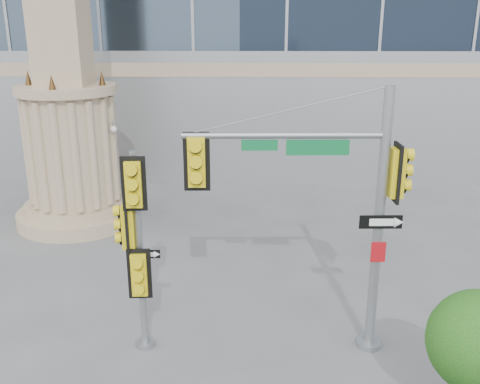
{
  "coord_description": "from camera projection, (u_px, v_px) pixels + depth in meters",
  "views": [
    {
      "loc": [
        0.52,
        -9.84,
        7.26
      ],
      "look_at": [
        0.27,
        2.0,
        3.45
      ],
      "focal_mm": 40.0,
      "sensor_mm": 36.0,
      "label": 1
    }
  ],
  "objects": [
    {
      "name": "secondary_signal_pole",
      "position": [
        136.0,
        239.0,
        11.56
      ],
      "size": [
        0.82,
        0.61,
        4.69
      ],
      "rotation": [
        0.0,
        0.0,
        0.07
      ],
      "color": "slate",
      "rests_on": "ground"
    },
    {
      "name": "main_signal_pole",
      "position": [
        330.0,
        195.0,
        11.35
      ],
      "size": [
        4.68,
        0.57,
        6.02
      ],
      "rotation": [
        0.0,
        0.0,
        0.03
      ],
      "color": "slate",
      "rests_on": "ground"
    },
    {
      "name": "monument",
      "position": [
        64.0,
        73.0,
        18.59
      ],
      "size": [
        4.4,
        4.4,
        16.6
      ],
      "color": "tan",
      "rests_on": "ground"
    },
    {
      "name": "ground",
      "position": [
        226.0,
        371.0,
        11.6
      ],
      "size": [
        120.0,
        120.0,
        0.0
      ],
      "primitive_type": "plane",
      "color": "#545456",
      "rests_on": "ground"
    }
  ]
}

